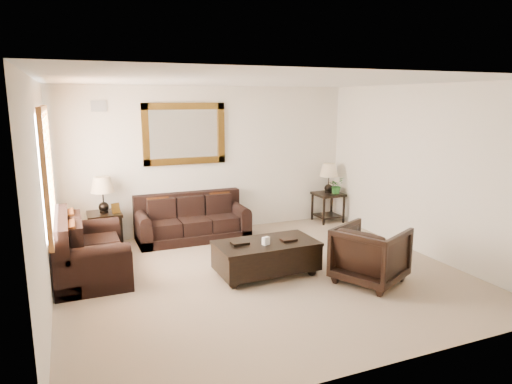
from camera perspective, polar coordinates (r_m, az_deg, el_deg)
name	(u,v)px	position (r m, az deg, el deg)	size (l,w,h in m)	color
room	(263,182)	(6.23, 0.93, 1.23)	(5.51, 5.01, 2.71)	gray
window	(48,170)	(6.58, -24.60, 2.51)	(0.07, 1.96, 1.66)	white
mirror	(184,134)	(8.34, -8.93, 7.19)	(1.50, 0.06, 1.10)	#4C260F
air_vent	(99,106)	(8.11, -19.05, 10.12)	(0.25, 0.02, 0.18)	#999999
sofa	(192,223)	(8.27, -8.01, -3.82)	(1.95, 0.84, 0.80)	black
loveseat	(86,254)	(6.89, -20.48, -7.24)	(0.96, 1.61, 0.91)	black
end_table_left	(103,202)	(7.99, -18.53, -1.16)	(0.55, 0.55, 1.21)	black
end_table_right	(329,184)	(9.34, 9.06, 1.00)	(0.54, 0.54, 1.19)	black
coffee_table	(266,254)	(6.53, 1.29, -7.79)	(1.44, 0.80, 0.61)	black
armchair	(370,252)	(6.42, 14.10, -7.26)	(0.84, 0.79, 0.86)	black
potted_plant	(336,187)	(9.33, 9.99, 0.59)	(0.29, 0.33, 0.26)	#246121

